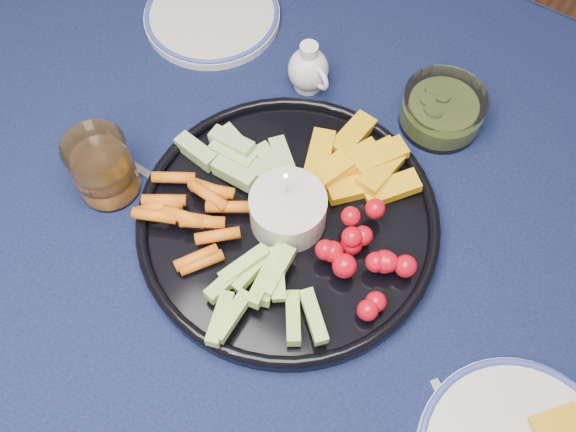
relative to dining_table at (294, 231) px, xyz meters
The scene contains 7 objects.
dining_table is the anchor object (origin of this frame).
crudite_platter 0.12m from the dining_table, 72.53° to the right, with size 0.39×0.39×0.13m.
creamer_pitcher 0.24m from the dining_table, 117.39° to the left, with size 0.07×0.06×0.08m.
pickle_bowl 0.27m from the dining_table, 66.07° to the left, with size 0.12×0.12×0.05m.
juice_tumbler 0.28m from the dining_table, 151.72° to the right, with size 0.08×0.08×0.10m.
fork_left 0.22m from the dining_table, 157.85° to the right, with size 0.17×0.02×0.00m.
side_plate_extra 0.37m from the dining_table, 144.55° to the left, with size 0.22×0.22×0.02m.
Camera 1 is at (0.23, -0.37, 1.50)m, focal length 40.00 mm.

